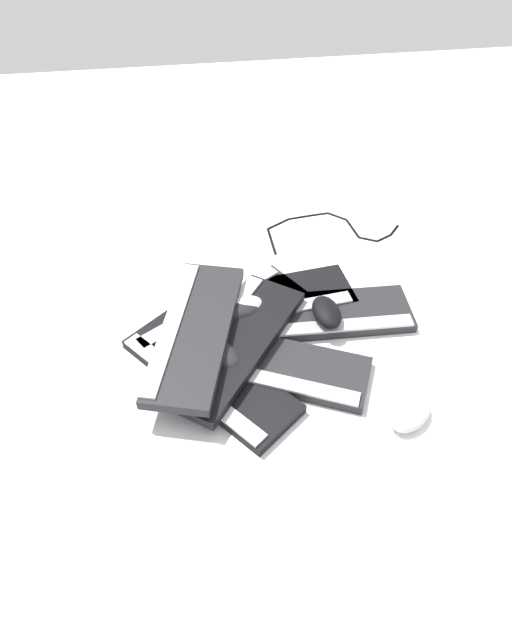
% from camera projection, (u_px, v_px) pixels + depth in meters
% --- Properties ---
extents(ground_plane, '(3.20, 3.20, 0.00)m').
position_uv_depth(ground_plane, '(269.00, 310.00, 1.45)').
color(ground_plane, white).
extents(keyboard_0, '(0.44, 0.16, 0.03)m').
position_uv_depth(keyboard_0, '(323.00, 315.00, 1.42)').
color(keyboard_0, '#232326').
rests_on(keyboard_0, ground).
extents(keyboard_1, '(0.45, 0.20, 0.03)m').
position_uv_depth(keyboard_1, '(266.00, 301.00, 1.46)').
color(keyboard_1, black).
rests_on(keyboard_1, ground).
extents(keyboard_2, '(0.45, 0.36, 0.03)m').
position_uv_depth(keyboard_2, '(224.00, 320.00, 1.41)').
color(keyboard_2, '#232326').
rests_on(keyboard_2, ground).
extents(keyboard_3, '(0.40, 0.43, 0.03)m').
position_uv_depth(keyboard_3, '(209.00, 376.00, 1.28)').
color(keyboard_3, black).
rests_on(keyboard_3, ground).
extents(keyboard_4, '(0.46, 0.32, 0.03)m').
position_uv_depth(keyboard_4, '(272.00, 365.00, 1.31)').
color(keyboard_4, '#232326').
rests_on(keyboard_4, ground).
extents(keyboard_5, '(0.38, 0.44, 0.03)m').
position_uv_depth(keyboard_5, '(234.00, 343.00, 1.31)').
color(keyboard_5, black).
rests_on(keyboard_5, keyboard_4).
extents(keyboard_6, '(0.27, 0.46, 0.03)m').
position_uv_depth(keyboard_6, '(195.00, 331.00, 1.30)').
color(keyboard_6, '#232326').
rests_on(keyboard_6, keyboard_5).
extents(mouse_0, '(0.12, 0.13, 0.04)m').
position_uv_depth(mouse_0, '(220.00, 354.00, 1.28)').
color(mouse_0, black).
rests_on(mouse_0, keyboard_3).
extents(mouse_1, '(0.13, 0.10, 0.04)m').
position_uv_depth(mouse_1, '(242.00, 308.00, 1.39)').
color(mouse_1, silver).
rests_on(mouse_1, keyboard_2).
extents(mouse_2, '(0.11, 0.07, 0.04)m').
position_uv_depth(mouse_2, '(192.00, 373.00, 1.24)').
color(mouse_2, silver).
rests_on(mouse_2, keyboard_3).
extents(mouse_3, '(0.11, 0.07, 0.04)m').
position_uv_depth(mouse_3, '(237.00, 310.00, 1.38)').
color(mouse_3, black).
rests_on(mouse_3, keyboard_2).
extents(mouse_4, '(0.08, 0.12, 0.04)m').
position_uv_depth(mouse_4, '(327.00, 312.00, 1.38)').
color(mouse_4, black).
rests_on(mouse_4, keyboard_0).
extents(mouse_5, '(0.13, 0.12, 0.04)m').
position_uv_depth(mouse_5, '(411.00, 414.00, 1.20)').
color(mouse_5, silver).
rests_on(mouse_5, ground).
extents(mouse_6, '(0.11, 0.13, 0.04)m').
position_uv_depth(mouse_6, '(178.00, 375.00, 1.24)').
color(mouse_6, black).
rests_on(mouse_6, keyboard_3).
extents(cable_0, '(0.39, 0.18, 0.01)m').
position_uv_depth(cable_0, '(326.00, 227.00, 1.69)').
color(cable_0, black).
rests_on(cable_0, ground).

